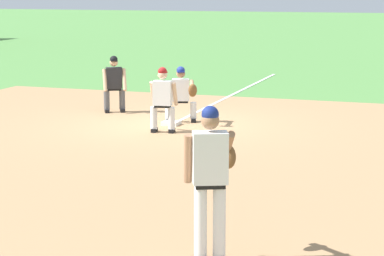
% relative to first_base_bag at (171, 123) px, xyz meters
% --- Properties ---
extents(ground_plane, '(160.00, 160.00, 0.00)m').
position_rel_first_base_bag_xyz_m(ground_plane, '(0.00, 0.00, -0.04)').
color(ground_plane, '#518942').
extents(infield_dirt_patch, '(18.00, 18.00, 0.01)m').
position_rel_first_base_bag_xyz_m(infield_dirt_patch, '(-4.09, -1.77, -0.04)').
color(infield_dirt_patch, '#A87F56').
rests_on(infield_dirt_patch, ground).
extents(foul_line_stripe, '(10.89, 0.10, 0.00)m').
position_rel_first_base_bag_xyz_m(foul_line_stripe, '(5.45, 0.00, -0.04)').
color(foul_line_stripe, white).
rests_on(foul_line_stripe, ground).
extents(first_base_bag, '(0.38, 0.38, 0.09)m').
position_rel_first_base_bag_xyz_m(first_base_bag, '(0.00, 0.00, 0.00)').
color(first_base_bag, white).
rests_on(first_base_bag, ground).
extents(baseball, '(0.07, 0.07, 0.07)m').
position_rel_first_base_bag_xyz_m(baseball, '(-4.32, -2.32, -0.01)').
color(baseball, white).
rests_on(baseball, ground).
extents(pitcher, '(0.82, 0.60, 1.86)m').
position_rel_first_base_bag_xyz_m(pitcher, '(-8.13, -3.53, 1.01)').
color(pitcher, black).
rests_on(pitcher, ground).
extents(first_baseman, '(0.85, 0.96, 1.34)m').
position_rel_first_base_bag_xyz_m(first_baseman, '(0.37, -0.13, 0.69)').
color(first_baseman, black).
rests_on(first_baseman, ground).
extents(baserunner, '(0.50, 0.63, 1.46)m').
position_rel_first_base_bag_xyz_m(baserunner, '(-0.93, -0.15, 0.75)').
color(baserunner, black).
rests_on(baserunner, ground).
extents(umpire, '(0.62, 0.68, 1.46)m').
position_rel_first_base_bag_xyz_m(umpire, '(1.22, 2.01, 0.75)').
color(umpire, black).
rests_on(umpire, ground).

